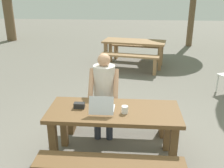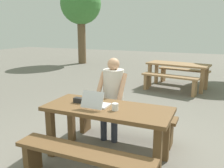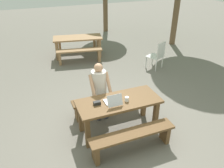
{
  "view_description": "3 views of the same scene",
  "coord_description": "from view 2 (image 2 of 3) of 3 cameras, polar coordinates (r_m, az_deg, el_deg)",
  "views": [
    {
      "loc": [
        0.2,
        -2.92,
        2.18
      ],
      "look_at": [
        -0.04,
        0.25,
        0.97
      ],
      "focal_mm": 41.78,
      "sensor_mm": 36.0,
      "label": 1
    },
    {
      "loc": [
        1.22,
        -2.68,
        1.72
      ],
      "look_at": [
        -0.04,
        0.25,
        0.97
      ],
      "focal_mm": 38.3,
      "sensor_mm": 36.0,
      "label": 2
    },
    {
      "loc": [
        -1.49,
        -3.38,
        3.13
      ],
      "look_at": [
        -0.04,
        0.25,
        0.97
      ],
      "focal_mm": 35.94,
      "sensor_mm": 36.0,
      "label": 3
    }
  ],
  "objects": [
    {
      "name": "ground_plane",
      "position": [
        3.4,
        -1.06,
        -17.13
      ],
      "size": [
        30.0,
        30.0,
        0.0
      ],
      "primitive_type": "plane",
      "color": "slate"
    },
    {
      "name": "picnic_table_front",
      "position": [
        3.15,
        -1.1,
        -7.67
      ],
      "size": [
        1.65,
        0.7,
        0.72
      ],
      "color": "brown",
      "rests_on": "ground"
    },
    {
      "name": "bench_near",
      "position": [
        2.75,
        -6.93,
        -17.47
      ],
      "size": [
        1.62,
        0.3,
        0.43
      ],
      "color": "brown",
      "rests_on": "ground"
    },
    {
      "name": "bench_far",
      "position": [
        3.8,
        2.98,
        -8.36
      ],
      "size": [
        1.62,
        0.3,
        0.43
      ],
      "color": "brown",
      "rests_on": "ground"
    },
    {
      "name": "laptop",
      "position": [
        3.1,
        -3.91,
        -4.51
      ],
      "size": [
        0.3,
        0.32,
        0.23
      ],
      "rotation": [
        0.0,
        0.0,
        3.14
      ],
      "color": "silver",
      "rests_on": "picnic_table_front"
    },
    {
      "name": "small_pouch",
      "position": [
        3.31,
        -7.94,
        -3.84
      ],
      "size": [
        0.13,
        0.08,
        0.07
      ],
      "color": "black",
      "rests_on": "picnic_table_front"
    },
    {
      "name": "coffee_mug",
      "position": [
        2.97,
        0.74,
        -5.48
      ],
      "size": [
        0.08,
        0.08,
        0.09
      ],
      "color": "white",
      "rests_on": "picnic_table_front"
    },
    {
      "name": "person_seated",
      "position": [
        3.71,
        0.17,
        -2.04
      ],
      "size": [
        0.43,
        0.42,
        1.28
      ],
      "color": "#333847",
      "rests_on": "ground"
    },
    {
      "name": "picnic_table_mid",
      "position": [
        7.18,
        15.42,
        3.8
      ],
      "size": [
        1.82,
        1.0,
        0.73
      ],
      "rotation": [
        0.0,
        0.0,
        -0.18
      ],
      "color": "#9E754C",
      "rests_on": "ground"
    },
    {
      "name": "bench_mid_south",
      "position": [
        6.64,
        13.57,
        0.93
      ],
      "size": [
        1.58,
        0.57,
        0.48
      ],
      "rotation": [
        0.0,
        0.0,
        -0.18
      ],
      "color": "#9E754C",
      "rests_on": "ground"
    },
    {
      "name": "bench_mid_north",
      "position": [
        7.81,
        16.76,
        2.53
      ],
      "size": [
        1.58,
        0.57,
        0.48
      ],
      "rotation": [
        0.0,
        0.0,
        -0.18
      ],
      "color": "#9E754C",
      "rests_on": "ground"
    },
    {
      "name": "tree_left",
      "position": [
        12.05,
        -7.47,
        18.14
      ],
      "size": [
        1.94,
        1.94,
        3.82
      ],
      "color": "brown",
      "rests_on": "ground"
    }
  ]
}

